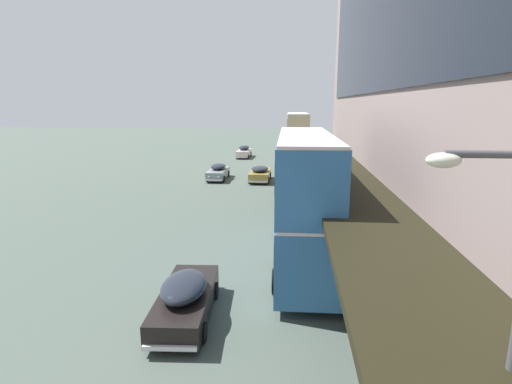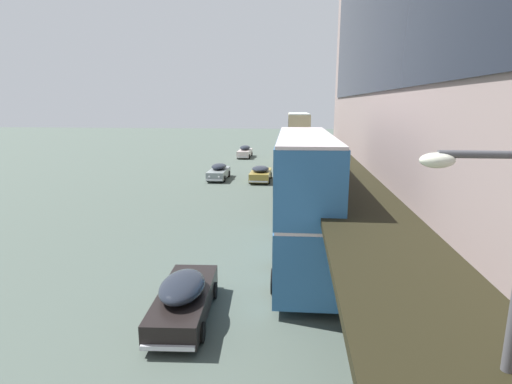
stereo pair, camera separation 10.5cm
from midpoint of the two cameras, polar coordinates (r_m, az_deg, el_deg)
transit_bus_kerbside_front at (r=18.44m, az=6.75°, el=-0.43°), size 2.76×10.93×6.03m
transit_bus_kerbside_rear at (r=51.50m, az=5.85°, el=7.95°), size 2.95×10.09×6.23m
sedan_second_near at (r=38.80m, az=0.50°, el=2.67°), size 2.00×4.67×1.50m
sedan_trailing_near at (r=39.95m, az=-5.51°, el=2.92°), size 1.81×4.79×1.54m
sedan_second_mid at (r=56.40m, az=-1.79°, el=5.79°), size 1.81×5.02×1.67m
sedan_oncoming_front at (r=14.49m, az=-10.27°, el=-14.61°), size 2.05×4.96×1.61m
pedestrian_at_kerb at (r=12.37m, az=23.26°, el=-18.47°), size 0.34×0.60×1.86m
street_lamp at (r=6.77m, az=31.27°, el=-18.54°), size 1.50×0.28×6.67m
fire_hydrant at (r=21.25m, az=12.06°, el=-6.62°), size 0.20×0.40×0.70m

